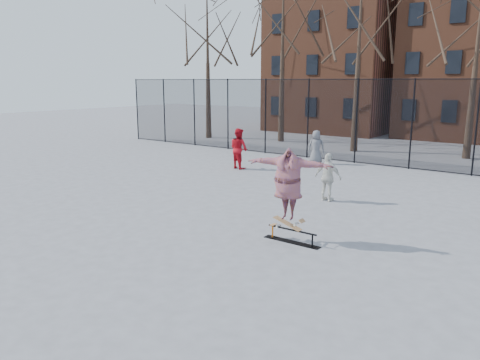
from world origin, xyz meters
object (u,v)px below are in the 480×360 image
Objects in this scene: bystander_grey at (316,147)px; bystander_white at (328,177)px; skater at (288,190)px; skate_rail at (292,237)px; skateboard at (287,226)px; bystander_red at (239,148)px.

bystander_grey is 7.13m from bystander_white.
bystander_grey is at bearing 100.32° from skater.
skater reaches higher than bystander_white.
bystander_white is (-1.16, 4.20, 0.67)m from skate_rail.
skateboard reaches higher than skate_rail.
skate_rail is 11.41m from bystander_grey.
skater is 1.35× the size of bystander_white.
bystander_grey reaches higher than skate_rail.
skate_rail is 0.95× the size of bystander_grey.
skateboard is 11.34m from bystander_grey.
bystander_white reaches higher than skate_rail.
skate_rail is 0.29m from skateboard.
bystander_white is (5.87, -2.89, -0.11)m from bystander_red.
bystander_red is 1.14× the size of bystander_white.
skater is 11.34m from bystander_grey.
skateboard is 0.52× the size of bystander_grey.
bystander_white is at bearing 103.65° from skateboard.
bystander_grey is at bearing -109.89° from bystander_red.
skate_rail is 10.01m from bystander_red.
skater is at bearing 88.64° from bystander_grey.
bystander_red reaches higher than skate_rail.
bystander_red is at bearing 134.21° from skateboard.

